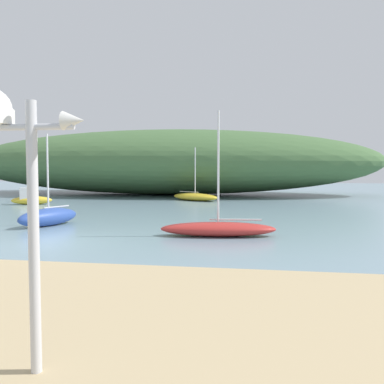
{
  "coord_description": "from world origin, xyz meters",
  "views": [
    {
      "loc": [
        6.73,
        -12.81,
        2.47
      ],
      "look_at": [
        3.43,
        7.4,
        1.3
      ],
      "focal_mm": 38.79,
      "sensor_mm": 36.0,
      "label": 1
    }
  ],
  "objects_px": {
    "mast_structure": "(4,139)",
    "sailboat_centre_water": "(49,217)",
    "motorboat_outer_mooring": "(31,198)",
    "sailboat_far_left": "(218,228)",
    "sailboat_east_reach": "(195,197)"
  },
  "relations": [
    {
      "from": "mast_structure",
      "to": "sailboat_centre_water",
      "type": "relative_size",
      "value": 0.8
    },
    {
      "from": "mast_structure",
      "to": "sailboat_centre_water",
      "type": "distance_m",
      "value": 14.01
    },
    {
      "from": "sailboat_centre_water",
      "to": "motorboat_outer_mooring",
      "type": "relative_size",
      "value": 1.44
    },
    {
      "from": "motorboat_outer_mooring",
      "to": "sailboat_far_left",
      "type": "xyz_separation_m",
      "value": [
        13.97,
        -11.12,
        -0.14
      ]
    },
    {
      "from": "mast_structure",
      "to": "sailboat_far_left",
      "type": "xyz_separation_m",
      "value": [
        1.29,
        10.79,
        -2.51
      ]
    },
    {
      "from": "mast_structure",
      "to": "sailboat_east_reach",
      "type": "relative_size",
      "value": 0.71
    },
    {
      "from": "mast_structure",
      "to": "sailboat_centre_water",
      "type": "height_order",
      "value": "sailboat_centre_water"
    },
    {
      "from": "sailboat_centre_water",
      "to": "motorboat_outer_mooring",
      "type": "height_order",
      "value": "sailboat_centre_water"
    },
    {
      "from": "sailboat_east_reach",
      "to": "sailboat_far_left",
      "type": "distance_m",
      "value": 16.76
    },
    {
      "from": "mast_structure",
      "to": "sailboat_far_left",
      "type": "relative_size",
      "value": 0.69
    },
    {
      "from": "sailboat_far_left",
      "to": "sailboat_centre_water",
      "type": "bearing_deg",
      "value": 168.29
    },
    {
      "from": "sailboat_east_reach",
      "to": "sailboat_centre_water",
      "type": "bearing_deg",
      "value": -105.33
    },
    {
      "from": "mast_structure",
      "to": "motorboat_outer_mooring",
      "type": "distance_m",
      "value": 25.42
    },
    {
      "from": "mast_structure",
      "to": "motorboat_outer_mooring",
      "type": "bearing_deg",
      "value": 120.07
    },
    {
      "from": "sailboat_centre_water",
      "to": "motorboat_outer_mooring",
      "type": "distance_m",
      "value": 11.56
    }
  ]
}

